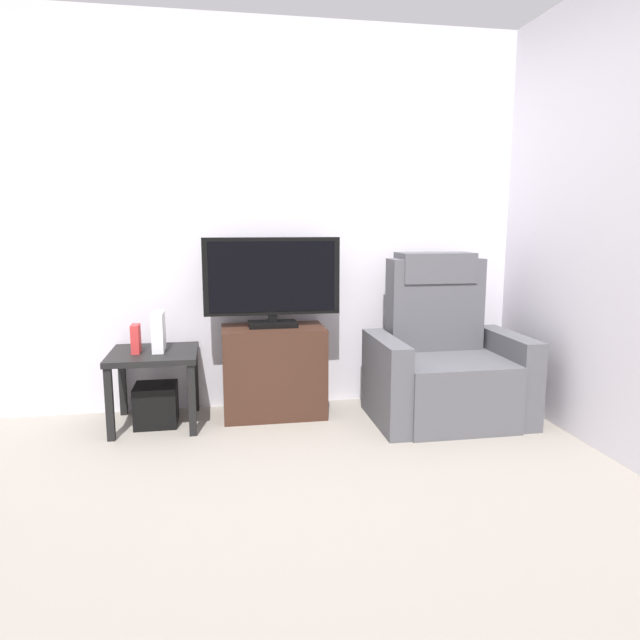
# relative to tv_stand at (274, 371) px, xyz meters

# --- Properties ---
(ground_plane) EXTENTS (6.40, 6.40, 0.00)m
(ground_plane) POSITION_rel_tv_stand_xyz_m (-0.10, -0.87, -0.30)
(ground_plane) COLOR gray
(wall_back) EXTENTS (6.40, 0.06, 2.60)m
(wall_back) POSITION_rel_tv_stand_xyz_m (-0.10, 0.26, 1.00)
(wall_back) COLOR silver
(wall_back) RESTS_ON ground
(wall_side) EXTENTS (0.06, 4.48, 2.60)m
(wall_side) POSITION_rel_tv_stand_xyz_m (1.78, -0.87, 1.00)
(wall_side) COLOR silver
(wall_side) RESTS_ON ground
(tv_stand) EXTENTS (0.67, 0.40, 0.60)m
(tv_stand) POSITION_rel_tv_stand_xyz_m (0.00, 0.00, 0.00)
(tv_stand) COLOR #3D2319
(tv_stand) RESTS_ON ground
(television) EXTENTS (0.89, 0.20, 0.59)m
(television) POSITION_rel_tv_stand_xyz_m (-0.00, 0.02, 0.61)
(television) COLOR black
(television) RESTS_ON tv_stand
(recliner_armchair) EXTENTS (0.98, 0.78, 1.08)m
(recliner_armchair) POSITION_rel_tv_stand_xyz_m (1.11, -0.24, 0.07)
(recliner_armchair) COLOR #515156
(recliner_armchair) RESTS_ON ground
(side_table) EXTENTS (0.54, 0.54, 0.48)m
(side_table) POSITION_rel_tv_stand_xyz_m (-0.76, -0.07, 0.10)
(side_table) COLOR black
(side_table) RESTS_ON ground
(subwoofer_box) EXTENTS (0.26, 0.26, 0.26)m
(subwoofer_box) POSITION_rel_tv_stand_xyz_m (-0.76, -0.07, -0.17)
(subwoofer_box) COLOR black
(subwoofer_box) RESTS_ON ground
(book_upright) EXTENTS (0.05, 0.12, 0.18)m
(book_upright) POSITION_rel_tv_stand_xyz_m (-0.86, -0.09, 0.27)
(book_upright) COLOR red
(book_upright) RESTS_ON side_table
(game_console) EXTENTS (0.07, 0.20, 0.25)m
(game_console) POSITION_rel_tv_stand_xyz_m (-0.73, -0.06, 0.30)
(game_console) COLOR white
(game_console) RESTS_ON side_table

